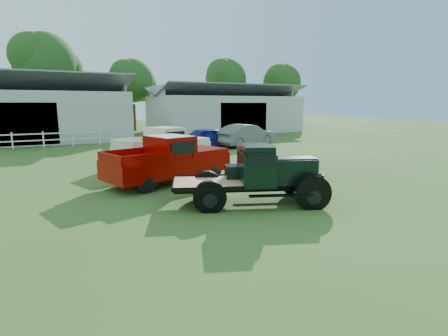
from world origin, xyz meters
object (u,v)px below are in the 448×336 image
misc_car_grey (246,135)px  vintage_flatbed (253,175)px  white_pickup (164,147)px  misc_car_blue (211,138)px  red_pickup (168,159)px

misc_car_grey → vintage_flatbed: bearing=135.0°
vintage_flatbed → misc_car_grey: 15.64m
vintage_flatbed → white_pickup: 8.43m
misc_car_grey → white_pickup: bearing=107.2°
vintage_flatbed → misc_car_blue: 14.92m
vintage_flatbed → misc_car_blue: (5.26, 13.96, -0.22)m
red_pickup → misc_car_grey: size_ratio=1.06×
white_pickup → misc_car_blue: size_ratio=1.22×
vintage_flatbed → red_pickup: 4.46m
red_pickup → misc_car_blue: 11.78m
red_pickup → white_pickup: bearing=58.1°
white_pickup → misc_car_blue: white_pickup is taller
vintage_flatbed → misc_car_blue: vintage_flatbed is taller
misc_car_blue → misc_car_grey: size_ratio=0.86×
misc_car_blue → vintage_flatbed: bearing=152.2°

